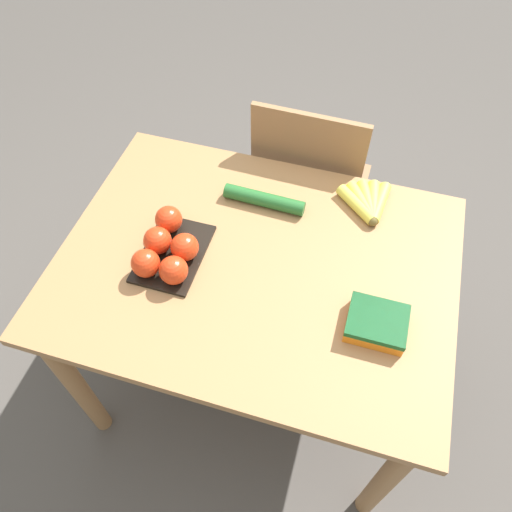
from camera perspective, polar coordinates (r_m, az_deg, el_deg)
The scene contains 7 objects.
ground_plane at distance 2.08m, azimuth 0.00°, elevation -13.16°, with size 12.00×12.00×0.00m, color #4C4742.
dining_table at distance 1.51m, azimuth 0.00°, elevation -3.38°, with size 1.12×0.84×0.77m.
chair at distance 1.99m, azimuth 5.99°, elevation 7.29°, with size 0.43×0.41×0.94m.
banana_bunch at distance 1.57m, azimuth 12.65°, elevation 5.90°, with size 0.16×0.17×0.04m.
tomato_pack at distance 1.41m, azimuth -10.12°, elevation 0.85°, with size 0.17×0.25×0.09m.
carrot_bag at distance 1.31m, azimuth 13.65°, elevation -7.40°, with size 0.15×0.13×0.05m.
cucumber_near at distance 1.53m, azimuth 0.94°, elevation 6.47°, with size 0.25×0.05×0.04m.
Camera 1 is at (0.24, -0.79, 1.91)m, focal length 35.00 mm.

